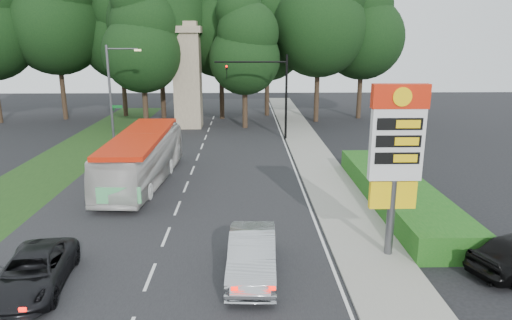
{
  "coord_description": "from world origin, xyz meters",
  "views": [
    {
      "loc": [
        3.51,
        -14.57,
        8.41
      ],
      "look_at": [
        4.07,
        8.84,
        2.2
      ],
      "focal_mm": 32.0,
      "sensor_mm": 36.0,
      "label": 1
    }
  ],
  "objects_px": {
    "transit_bus": "(142,159)",
    "sedan_silver": "(252,255)",
    "monument": "(188,75)",
    "traffic_signal_mast": "(271,85)",
    "gas_station_pylon": "(396,148)",
    "streetlight_signs": "(113,91)",
    "suv_charcoal": "(33,272)"
  },
  "relations": [
    {
      "from": "transit_bus",
      "to": "sedan_silver",
      "type": "height_order",
      "value": "transit_bus"
    },
    {
      "from": "traffic_signal_mast",
      "to": "transit_bus",
      "type": "bearing_deg",
      "value": -124.33
    },
    {
      "from": "transit_bus",
      "to": "gas_station_pylon",
      "type": "bearing_deg",
      "value": -35.67
    },
    {
      "from": "sedan_silver",
      "to": "traffic_signal_mast",
      "type": "bearing_deg",
      "value": 87.37
    },
    {
      "from": "sedan_silver",
      "to": "streetlight_signs",
      "type": "bearing_deg",
      "value": 118.74
    },
    {
      "from": "streetlight_signs",
      "to": "monument",
      "type": "relative_size",
      "value": 0.8
    },
    {
      "from": "monument",
      "to": "transit_bus",
      "type": "distance_m",
      "value": 18.56
    },
    {
      "from": "gas_station_pylon",
      "to": "suv_charcoal",
      "type": "height_order",
      "value": "gas_station_pylon"
    },
    {
      "from": "streetlight_signs",
      "to": "gas_station_pylon",
      "type": "bearing_deg",
      "value": -51.04
    },
    {
      "from": "traffic_signal_mast",
      "to": "suv_charcoal",
      "type": "distance_m",
      "value": 26.3
    },
    {
      "from": "streetlight_signs",
      "to": "monument",
      "type": "bearing_deg",
      "value": 58.03
    },
    {
      "from": "monument",
      "to": "transit_bus",
      "type": "relative_size",
      "value": 0.92
    },
    {
      "from": "transit_bus",
      "to": "suv_charcoal",
      "type": "bearing_deg",
      "value": -91.72
    },
    {
      "from": "gas_station_pylon",
      "to": "sedan_silver",
      "type": "xyz_separation_m",
      "value": [
        -5.47,
        -1.38,
        -3.65
      ]
    },
    {
      "from": "traffic_signal_mast",
      "to": "streetlight_signs",
      "type": "relative_size",
      "value": 0.9
    },
    {
      "from": "sedan_silver",
      "to": "suv_charcoal",
      "type": "height_order",
      "value": "sedan_silver"
    },
    {
      "from": "gas_station_pylon",
      "to": "streetlight_signs",
      "type": "relative_size",
      "value": 0.86
    },
    {
      "from": "transit_bus",
      "to": "sedan_silver",
      "type": "xyz_separation_m",
      "value": [
        6.38,
        -11.19,
        -0.72
      ]
    },
    {
      "from": "gas_station_pylon",
      "to": "suv_charcoal",
      "type": "distance_m",
      "value": 13.75
    },
    {
      "from": "gas_station_pylon",
      "to": "suv_charcoal",
      "type": "relative_size",
      "value": 1.45
    },
    {
      "from": "traffic_signal_mast",
      "to": "monument",
      "type": "bearing_deg",
      "value": 142.0
    },
    {
      "from": "streetlight_signs",
      "to": "monument",
      "type": "height_order",
      "value": "monument"
    },
    {
      "from": "traffic_signal_mast",
      "to": "streetlight_signs",
      "type": "bearing_deg",
      "value": -171.08
    },
    {
      "from": "transit_bus",
      "to": "monument",
      "type": "bearing_deg",
      "value": 91.9
    },
    {
      "from": "monument",
      "to": "sedan_silver",
      "type": "xyz_separation_m",
      "value": [
        5.73,
        -29.38,
        -4.31
      ]
    },
    {
      "from": "gas_station_pylon",
      "to": "transit_bus",
      "type": "relative_size",
      "value": 0.63
    },
    {
      "from": "sedan_silver",
      "to": "transit_bus",
      "type": "bearing_deg",
      "value": 121.83
    },
    {
      "from": "traffic_signal_mast",
      "to": "sedan_silver",
      "type": "xyz_separation_m",
      "value": [
        -1.95,
        -23.38,
        -3.88
      ]
    },
    {
      "from": "gas_station_pylon",
      "to": "monument",
      "type": "xyz_separation_m",
      "value": [
        -11.2,
        28.01,
        0.66
      ]
    },
    {
      "from": "sedan_silver",
      "to": "monument",
      "type": "bearing_deg",
      "value": 103.17
    },
    {
      "from": "gas_station_pylon",
      "to": "traffic_signal_mast",
      "type": "xyz_separation_m",
      "value": [
        -3.52,
        22.0,
        0.22
      ]
    },
    {
      "from": "monument",
      "to": "sedan_silver",
      "type": "relative_size",
      "value": 2.08
    }
  ]
}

